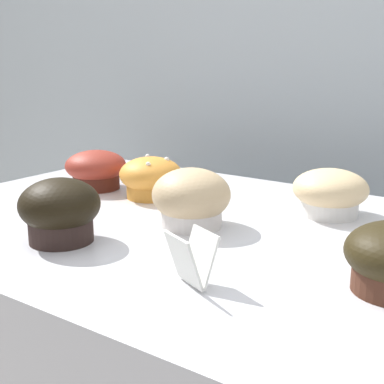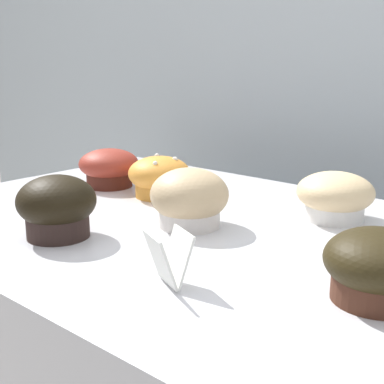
{
  "view_description": "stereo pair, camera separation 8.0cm",
  "coord_description": "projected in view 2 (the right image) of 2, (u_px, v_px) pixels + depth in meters",
  "views": [
    {
      "loc": [
        0.4,
        -0.63,
        1.13
      ],
      "look_at": [
        -0.05,
        0.01,
        0.93
      ],
      "focal_mm": 50.0,
      "sensor_mm": 36.0,
      "label": 1
    },
    {
      "loc": [
        0.47,
        -0.58,
        1.13
      ],
      "look_at": [
        -0.05,
        0.01,
        0.93
      ],
      "focal_mm": 50.0,
      "sensor_mm": 36.0,
      "label": 2
    }
  ],
  "objects": [
    {
      "name": "muffin_back_left",
      "position": [
        189.0,
        199.0,
        0.78
      ],
      "size": [
        0.12,
        0.12,
        0.09
      ],
      "color": "silver",
      "rests_on": "display_counter"
    },
    {
      "name": "muffin_front_left",
      "position": [
        57.0,
        206.0,
        0.73
      ],
      "size": [
        0.11,
        0.11,
        0.09
      ],
      "color": "black",
      "rests_on": "display_counter"
    },
    {
      "name": "price_card",
      "position": [
        169.0,
        258.0,
        0.58
      ],
      "size": [
        0.06,
        0.06,
        0.06
      ],
      "color": "white",
      "rests_on": "display_counter"
    },
    {
      "name": "muffin_front_right",
      "position": [
        109.0,
        167.0,
        1.02
      ],
      "size": [
        0.11,
        0.11,
        0.07
      ],
      "color": "#481C14",
      "rests_on": "display_counter"
    },
    {
      "name": "muffin_back_right",
      "position": [
        159.0,
        177.0,
        0.95
      ],
      "size": [
        0.11,
        0.11,
        0.08
      ],
      "color": "orange",
      "rests_on": "display_counter"
    },
    {
      "name": "muffin_front_center",
      "position": [
        378.0,
        267.0,
        0.54
      ],
      "size": [
        0.11,
        0.11,
        0.08
      ],
      "color": "#48261A",
      "rests_on": "display_counter"
    },
    {
      "name": "wall_back",
      "position": [
        379.0,
        160.0,
        1.21
      ],
      "size": [
        3.2,
        0.1,
        1.8
      ],
      "primitive_type": "cube",
      "color": "#A8B2B7",
      "rests_on": "ground"
    },
    {
      "name": "muffin_back_center",
      "position": [
        335.0,
        196.0,
        0.81
      ],
      "size": [
        0.12,
        0.12,
        0.07
      ],
      "color": "white",
      "rests_on": "display_counter"
    }
  ]
}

